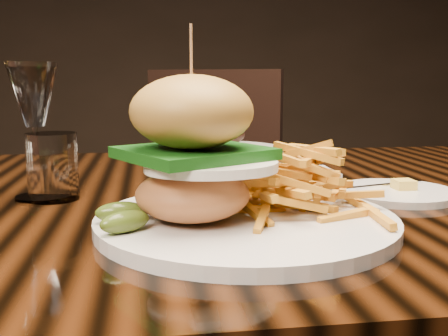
{
  "coord_description": "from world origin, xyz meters",
  "views": [
    {
      "loc": [
        -0.15,
        -0.77,
        0.92
      ],
      "look_at": [
        -0.06,
        -0.15,
        0.81
      ],
      "focal_mm": 42.0,
      "sensor_mm": 36.0,
      "label": 1
    }
  ],
  "objects": [
    {
      "name": "ramekin",
      "position": [
        0.07,
        -0.05,
        0.77
      ],
      "size": [
        0.11,
        0.11,
        0.04
      ],
      "primitive_type": "cube",
      "rotation": [
        0.0,
        0.0,
        0.4
      ],
      "color": "silver",
      "rests_on": "dining_table"
    },
    {
      "name": "far_dish",
      "position": [
        0.01,
        0.36,
        0.77
      ],
      "size": [
        0.28,
        0.28,
        0.09
      ],
      "rotation": [
        0.0,
        0.0,
        -0.38
      ],
      "color": "silver",
      "rests_on": "dining_table"
    },
    {
      "name": "water_tumbler",
      "position": [
        -0.28,
        -0.03,
        0.8
      ],
      "size": [
        0.07,
        0.07,
        0.09
      ],
      "primitive_type": "cylinder",
      "color": "white",
      "rests_on": "dining_table"
    },
    {
      "name": "side_saucer",
      "position": [
        0.2,
        -0.07,
        0.76
      ],
      "size": [
        0.17,
        0.17,
        0.02
      ],
      "rotation": [
        0.0,
        0.0,
        -0.26
      ],
      "color": "silver",
      "rests_on": "dining_table"
    },
    {
      "name": "wine_glass",
      "position": [
        -0.3,
        -0.02,
        0.89
      ],
      "size": [
        0.07,
        0.07,
        0.19
      ],
      "color": "white",
      "rests_on": "dining_table"
    },
    {
      "name": "chair_far",
      "position": [
        0.02,
        0.88,
        0.54
      ],
      "size": [
        0.61,
        0.61,
        0.95
      ],
      "rotation": [
        0.0,
        0.0,
        -0.43
      ],
      "color": "black",
      "rests_on": "ground"
    },
    {
      "name": "burger_plate",
      "position": [
        -0.05,
        -0.21,
        0.81
      ],
      "size": [
        0.34,
        0.34,
        0.22
      ],
      "rotation": [
        0.0,
        0.0,
        0.29
      ],
      "color": "silver",
      "rests_on": "dining_table"
    },
    {
      "name": "dining_table",
      "position": [
        0.0,
        0.0,
        0.67
      ],
      "size": [
        1.6,
        0.9,
        0.75
      ],
      "color": "black",
      "rests_on": "ground"
    }
  ]
}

